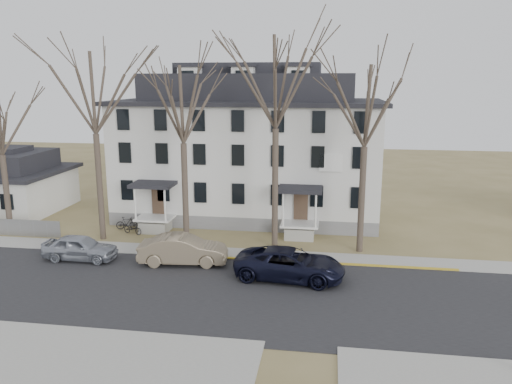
% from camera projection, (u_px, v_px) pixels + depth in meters
% --- Properties ---
extents(ground, '(120.00, 120.00, 0.00)m').
position_uv_depth(ground, '(230.00, 313.00, 23.64)').
color(ground, olive).
rests_on(ground, ground).
extents(main_road, '(120.00, 10.00, 0.04)m').
position_uv_depth(main_road, '(238.00, 295.00, 25.57)').
color(main_road, '#27272A').
rests_on(main_road, ground).
extents(far_sidewalk, '(120.00, 2.00, 0.08)m').
position_uv_depth(far_sidewalk, '(256.00, 255.00, 31.36)').
color(far_sidewalk, '#A09F97').
rests_on(far_sidewalk, ground).
extents(near_sidewalk_left, '(20.00, 5.00, 0.08)m').
position_uv_depth(near_sidewalk_left, '(10.00, 355.00, 19.98)').
color(near_sidewalk_left, '#A09F97').
rests_on(near_sidewalk_left, ground).
extents(yellow_curb, '(14.00, 0.25, 0.06)m').
position_uv_depth(yellow_curb, '(336.00, 265.00, 29.76)').
color(yellow_curb, gold).
rests_on(yellow_curb, ground).
extents(boarding_house, '(20.80, 12.36, 12.05)m').
position_uv_depth(boarding_house, '(249.00, 149.00, 40.07)').
color(boarding_house, slate).
rests_on(boarding_house, ground).
extents(small_house, '(8.70, 8.70, 5.00)m').
position_uv_depth(small_house, '(11.00, 184.00, 41.77)').
color(small_house, silver).
rests_on(small_house, ground).
extents(tree_far_left, '(8.40, 8.40, 13.72)m').
position_uv_depth(tree_far_left, '(93.00, 87.00, 32.42)').
color(tree_far_left, '#473B31').
rests_on(tree_far_left, ground).
extents(tree_mid_left, '(7.80, 7.80, 12.74)m').
position_uv_depth(tree_mid_left, '(182.00, 99.00, 31.71)').
color(tree_mid_left, '#473B31').
rests_on(tree_mid_left, ground).
extents(tree_center, '(9.00, 9.00, 14.70)m').
position_uv_depth(tree_center, '(276.00, 75.00, 30.51)').
color(tree_center, '#473B31').
rests_on(tree_center, ground).
extents(tree_mid_right, '(7.80, 7.80, 12.74)m').
position_uv_depth(tree_mid_right, '(366.00, 100.00, 30.04)').
color(tree_mid_right, '#473B31').
rests_on(tree_mid_right, ground).
extents(car_silver, '(4.51, 1.82, 1.54)m').
position_uv_depth(car_silver, '(80.00, 248.00, 30.39)').
color(car_silver, '#949AA6').
rests_on(car_silver, ground).
extents(car_tan, '(5.42, 2.42, 1.73)m').
position_uv_depth(car_tan, '(183.00, 250.00, 29.72)').
color(car_tan, '#7F7058').
rests_on(car_tan, ground).
extents(car_navy, '(6.28, 3.35, 1.68)m').
position_uv_depth(car_navy, '(290.00, 265.00, 27.47)').
color(car_navy, black).
rests_on(car_navy, ground).
extents(bicycle_left, '(1.70, 1.10, 0.85)m').
position_uv_depth(bicycle_left, '(133.00, 229.00, 35.51)').
color(bicycle_left, black).
rests_on(bicycle_left, ground).
extents(bicycle_right, '(1.64, 0.74, 0.95)m').
position_uv_depth(bicycle_right, '(127.00, 224.00, 36.60)').
color(bicycle_right, black).
rests_on(bicycle_right, ground).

